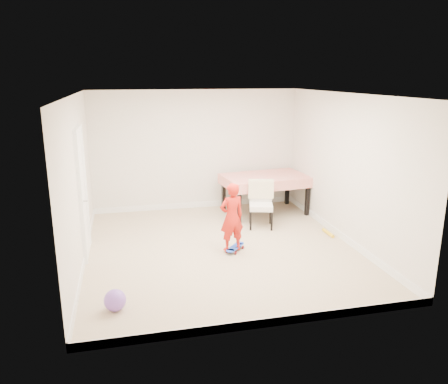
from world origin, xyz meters
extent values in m
plane|color=tan|center=(0.00, 0.00, 0.00)|extent=(5.00, 5.00, 0.00)
cube|color=white|center=(0.00, 0.00, 2.58)|extent=(4.50, 5.00, 0.04)
cube|color=beige|center=(0.00, 2.48, 1.30)|extent=(4.50, 0.04, 2.60)
cube|color=beige|center=(0.00, -2.48, 1.30)|extent=(4.50, 0.04, 2.60)
cube|color=beige|center=(-2.23, 0.00, 1.30)|extent=(0.04, 5.00, 2.60)
cube|color=beige|center=(2.23, 0.00, 1.30)|extent=(0.04, 5.00, 2.60)
cube|color=white|center=(-2.22, 0.30, 1.02)|extent=(0.11, 0.94, 2.11)
cube|color=white|center=(0.00, 2.49, 0.06)|extent=(4.50, 0.02, 0.12)
cube|color=white|center=(0.00, -2.49, 0.06)|extent=(4.50, 0.02, 0.12)
cube|color=white|center=(-2.24, 0.00, 0.06)|extent=(0.02, 5.00, 0.12)
cube|color=white|center=(2.24, 0.00, 0.06)|extent=(0.02, 5.00, 0.12)
imported|color=red|center=(0.14, -0.18, 0.58)|extent=(0.47, 0.36, 1.16)
sphere|color=#8352C6|center=(-1.75, -1.69, 0.14)|extent=(0.28, 0.28, 0.28)
cylinder|color=yellow|center=(2.11, 0.22, 0.03)|extent=(0.07, 0.40, 0.06)
camera|label=1|loc=(-1.52, -6.84, 2.89)|focal=35.00mm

